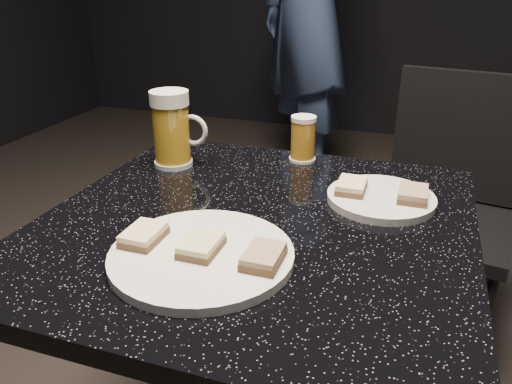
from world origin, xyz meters
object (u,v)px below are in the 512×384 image
Objects in this scene: plate_large at (202,255)px; table at (256,335)px; chair at (445,202)px; plate_small at (381,198)px; beer_tumbler at (303,139)px; beer_mug at (172,129)px; patron at (307,3)px.

table is at bearing 76.97° from plate_large.
plate_small is at bearing -103.80° from chair.
beer_tumbler is 0.11× the size of chair.
chair is at bearing 67.32° from plate_large.
plate_small is 0.22× the size of chair.
beer_tumbler is (-0.18, 0.16, 0.04)m from plate_small.
plate_large is at bearing -112.68° from chair.
beer_tumbler is at bearing 24.70° from beer_mug.
patron is 12.28× the size of beer_mug.
plate_large is 1.00m from chair.
table is 0.82m from chair.
beer_mug reaches higher than plate_large.
table is 4.75× the size of beer_mug.
beer_tumbler is (0.00, 0.30, 0.29)m from table.
table is 0.44m from beer_mug.
plate_large is 0.36m from plate_small.
plate_large is 0.31× the size of chair.
plate_small is at bearing 51.53° from plate_large.
patron is 2.59× the size of table.
plate_small is 0.68m from chair.
table is at bearing -36.77° from beer_mug.
plate_small is at bearing -6.14° from beer_mug.
plate_large is 0.35× the size of table.
plate_large is 1.68× the size of beer_mug.
plate_large is at bearing -57.03° from beer_mug.
chair is at bearing -8.38° from patron.
patron reaches higher than table.
plate_small is at bearing 35.80° from table.
beer_mug reaches higher than beer_tumbler.
plate_small is 0.25m from beer_tumbler.
table is 7.65× the size of beer_tumbler.
patron is 1.75m from beer_mug.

